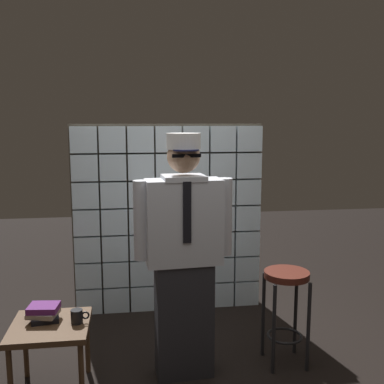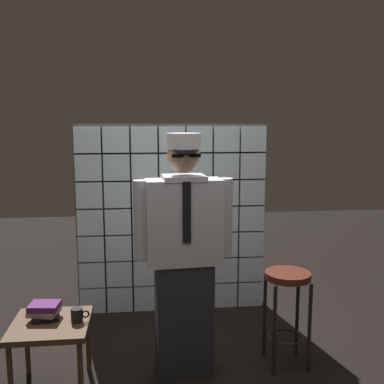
{
  "view_description": "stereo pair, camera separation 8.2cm",
  "coord_description": "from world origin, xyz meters",
  "px_view_note": "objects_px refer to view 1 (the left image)",
  "views": [
    {
      "loc": [
        -0.37,
        -2.85,
        1.86
      ],
      "look_at": [
        0.05,
        0.23,
        1.37
      ],
      "focal_mm": 42.74,
      "sensor_mm": 36.0,
      "label": 1
    },
    {
      "loc": [
        -0.29,
        -2.86,
        1.86
      ],
      "look_at": [
        0.05,
        0.23,
        1.37
      ],
      "focal_mm": 42.74,
      "sensor_mm": 36.0,
      "label": 2
    }
  ],
  "objects_px": {
    "standing_person": "(184,253)",
    "bar_stool": "(286,295)",
    "side_table": "(50,333)",
    "book_stack": "(44,312)",
    "coffee_mug": "(77,316)"
  },
  "relations": [
    {
      "from": "standing_person",
      "to": "bar_stool",
      "type": "xyz_separation_m",
      "value": [
        0.79,
        0.05,
        -0.37
      ]
    },
    {
      "from": "bar_stool",
      "to": "side_table",
      "type": "height_order",
      "value": "bar_stool"
    },
    {
      "from": "side_table",
      "to": "standing_person",
      "type": "bearing_deg",
      "value": 5.75
    },
    {
      "from": "standing_person",
      "to": "side_table",
      "type": "distance_m",
      "value": 1.05
    },
    {
      "from": "bar_stool",
      "to": "book_stack",
      "type": "xyz_separation_m",
      "value": [
        -1.76,
        -0.08,
        0.0
      ]
    },
    {
      "from": "book_stack",
      "to": "side_table",
      "type": "bearing_deg",
      "value": -52.66
    },
    {
      "from": "side_table",
      "to": "book_stack",
      "type": "relative_size",
      "value": 2.31
    },
    {
      "from": "bar_stool",
      "to": "standing_person",
      "type": "bearing_deg",
      "value": -176.18
    },
    {
      "from": "bar_stool",
      "to": "coffee_mug",
      "type": "xyz_separation_m",
      "value": [
        -1.53,
        -0.16,
        -0.01
      ]
    },
    {
      "from": "standing_person",
      "to": "book_stack",
      "type": "bearing_deg",
      "value": 177.67
    },
    {
      "from": "side_table",
      "to": "coffee_mug",
      "type": "relative_size",
      "value": 4.13
    },
    {
      "from": "bar_stool",
      "to": "book_stack",
      "type": "distance_m",
      "value": 1.76
    },
    {
      "from": "standing_person",
      "to": "coffee_mug",
      "type": "relative_size",
      "value": 14.05
    },
    {
      "from": "book_stack",
      "to": "bar_stool",
      "type": "bearing_deg",
      "value": 2.71
    },
    {
      "from": "side_table",
      "to": "book_stack",
      "type": "height_order",
      "value": "book_stack"
    }
  ]
}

